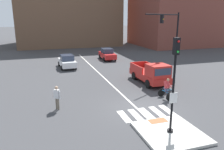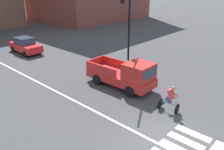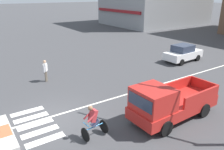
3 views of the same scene
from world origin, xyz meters
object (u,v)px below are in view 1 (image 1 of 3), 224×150
object	(u,v)px
car_white_westbound_distant	(67,61)
pedestrian_at_curb_left	(57,96)
pickup_truck_red_eastbound_mid	(151,74)
cyclist	(166,88)
car_red_eastbound_distant	(107,54)
traffic_light_mast	(172,33)
signal_pole	(174,78)

from	to	relation	value
car_white_westbound_distant	pedestrian_at_curb_left	distance (m)	13.07
pickup_truck_red_eastbound_mid	car_white_westbound_distant	bearing A→B (deg)	125.84
cyclist	pedestrian_at_curb_left	distance (m)	8.16
car_red_eastbound_distant	cyclist	xyz separation A→B (m)	(-0.38, -17.18, 0.06)
pickup_truck_red_eastbound_mid	cyclist	world-z (taller)	pickup_truck_red_eastbound_mid
traffic_light_mast	pedestrian_at_curb_left	bearing A→B (deg)	-152.92
traffic_light_mast	car_white_westbound_distant	bearing A→B (deg)	149.19
signal_pole	car_red_eastbound_distant	distance (m)	22.27
car_white_westbound_distant	pickup_truck_red_eastbound_mid	size ratio (longest dim) A/B	0.82
traffic_light_mast	car_red_eastbound_distant	bearing A→B (deg)	112.79
car_white_westbound_distant	car_red_eastbound_distant	bearing A→B (deg)	30.86
signal_pole	car_red_eastbound_distant	size ratio (longest dim) A/B	1.22
car_white_westbound_distant	cyclist	distance (m)	14.66
signal_pole	pedestrian_at_curb_left	bearing A→B (deg)	136.55
pickup_truck_red_eastbound_mid	pedestrian_at_curb_left	world-z (taller)	pickup_truck_red_eastbound_mid
cyclist	pedestrian_at_curb_left	xyz separation A→B (m)	(-8.15, 0.49, 0.11)
pickup_truck_red_eastbound_mid	cyclist	size ratio (longest dim) A/B	3.06
pedestrian_at_curb_left	cyclist	bearing A→B (deg)	-3.43
signal_pole	cyclist	size ratio (longest dim) A/B	2.99
pickup_truck_red_eastbound_mid	cyclist	distance (m)	4.05
signal_pole	cyclist	distance (m)	5.89
traffic_light_mast	cyclist	distance (m)	9.16
traffic_light_mast	pickup_truck_red_eastbound_mid	xyz separation A→B (m)	(-3.85, -3.06, -3.49)
car_red_eastbound_distant	car_white_westbound_distant	bearing A→B (deg)	-149.14
signal_pole	pedestrian_at_curb_left	world-z (taller)	signal_pole
traffic_light_mast	car_red_eastbound_distant	xyz separation A→B (m)	(-4.27, 10.15, -3.66)
cyclist	pedestrian_at_curb_left	world-z (taller)	cyclist
traffic_light_mast	pedestrian_at_curb_left	size ratio (longest dim) A/B	3.98
signal_pole	pickup_truck_red_eastbound_mid	size ratio (longest dim) A/B	0.98
car_white_westbound_distant	pickup_truck_red_eastbound_mid	xyz separation A→B (m)	(6.80, -9.41, 0.17)
traffic_light_mast	pickup_truck_red_eastbound_mid	world-z (taller)	traffic_light_mast
car_red_eastbound_distant	cyclist	size ratio (longest dim) A/B	2.45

